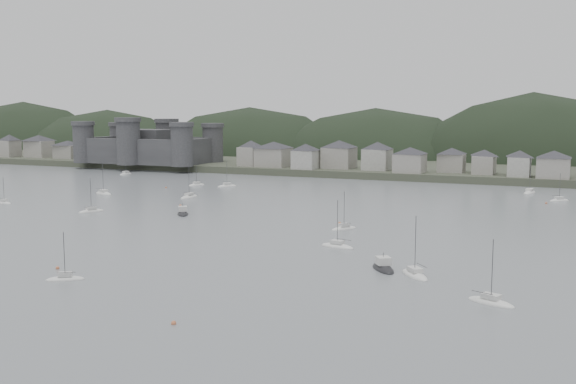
% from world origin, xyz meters
% --- Properties ---
extents(ground, '(900.00, 900.00, 0.00)m').
position_xyz_m(ground, '(0.00, 0.00, 0.00)').
color(ground, slate).
rests_on(ground, ground).
extents(far_shore_land, '(900.00, 250.00, 3.00)m').
position_xyz_m(far_shore_land, '(0.00, 295.00, 1.50)').
color(far_shore_land, '#383D2D').
rests_on(far_shore_land, ground).
extents(forested_ridge, '(851.55, 103.94, 102.57)m').
position_xyz_m(forested_ridge, '(4.83, 269.40, -11.28)').
color(forested_ridge, black).
rests_on(forested_ridge, ground).
extents(castle, '(66.00, 43.00, 20.00)m').
position_xyz_m(castle, '(-120.00, 179.80, 10.96)').
color(castle, '#38383B').
rests_on(castle, far_shore_land).
extents(waterfront_town, '(451.48, 28.46, 12.92)m').
position_xyz_m(waterfront_town, '(50.59, 183.34, 8.66)').
color(waterfront_town, gray).
rests_on(waterfront_town, far_shore_land).
extents(sailboat_lead, '(6.01, 7.23, 9.88)m').
position_xyz_m(sailboat_lead, '(22.37, 57.41, 0.18)').
color(sailboat_lead, white).
rests_on(sailboat_lead, ground).
extents(moored_fleet, '(228.27, 176.00, 13.24)m').
position_xyz_m(moored_fleet, '(-16.38, 64.37, 0.18)').
color(moored_fleet, white).
rests_on(moored_fleet, ground).
extents(motor_launch_near, '(7.15, 8.70, 4.00)m').
position_xyz_m(motor_launch_near, '(42.06, 21.39, 0.29)').
color(motor_launch_near, black).
rests_on(motor_launch_near, ground).
extents(motor_launch_far, '(7.01, 8.36, 3.94)m').
position_xyz_m(motor_launch_far, '(-25.81, 61.67, 0.29)').
color(motor_launch_far, black).
rests_on(motor_launch_far, ground).
extents(mooring_buoys, '(168.63, 145.39, 0.70)m').
position_xyz_m(mooring_buoys, '(13.98, 60.53, 0.15)').
color(mooring_buoys, '#C96B43').
rests_on(mooring_buoys, ground).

